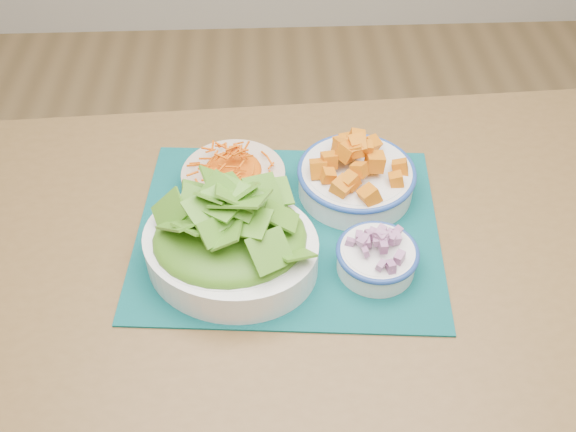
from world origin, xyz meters
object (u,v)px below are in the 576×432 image
object	(u,v)px
placemat	(288,229)
squash_bowl	(357,171)
carrot_bowl	(233,175)
onion_bowl	(377,254)
table	(332,293)
lettuce_bowl	(230,237)

from	to	relation	value
placemat	squash_bowl	world-z (taller)	squash_bowl
carrot_bowl	onion_bowl	distance (m)	0.30
carrot_bowl	table	bearing A→B (deg)	-46.01
table	placemat	distance (m)	0.14
squash_bowl	table	bearing A→B (deg)	-108.28
table	onion_bowl	world-z (taller)	onion_bowl
table	lettuce_bowl	size ratio (longest dim) A/B	3.89
onion_bowl	carrot_bowl	bearing A→B (deg)	139.41
lettuce_bowl	onion_bowl	world-z (taller)	lettuce_bowl
squash_bowl	onion_bowl	world-z (taller)	squash_bowl
placemat	onion_bowl	bearing A→B (deg)	-29.78
table	squash_bowl	world-z (taller)	squash_bowl
carrot_bowl	squash_bowl	world-z (taller)	squash_bowl
placemat	carrot_bowl	bearing A→B (deg)	136.61
table	onion_bowl	size ratio (longest dim) A/B	8.12
table	squash_bowl	size ratio (longest dim) A/B	5.44
squash_bowl	onion_bowl	xyz separation A→B (m)	(0.01, -0.18, -0.01)
placemat	carrot_bowl	size ratio (longest dim) A/B	2.38
table	onion_bowl	distance (m)	0.14
placemat	onion_bowl	distance (m)	0.17
placemat	lettuce_bowl	world-z (taller)	lettuce_bowl
lettuce_bowl	carrot_bowl	bearing A→B (deg)	109.98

